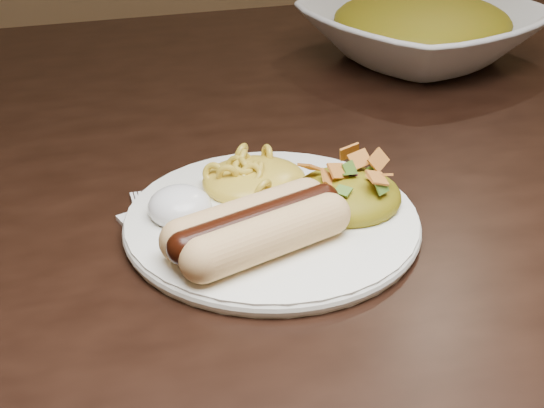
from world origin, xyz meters
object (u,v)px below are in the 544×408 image
object	(u,v)px
plate	(272,222)
fork	(152,243)
serving_bowl	(421,33)
table	(261,215)

from	to	relation	value
plate	fork	xyz separation A→B (m)	(-0.09, 0.00, -0.00)
plate	fork	size ratio (longest dim) A/B	1.75
fork	serving_bowl	bearing A→B (deg)	23.24
plate	fork	world-z (taller)	plate
serving_bowl	fork	bearing A→B (deg)	-139.21
plate	serving_bowl	world-z (taller)	serving_bowl
table	fork	xyz separation A→B (m)	(-0.13, -0.17, 0.09)
fork	serving_bowl	xyz separation A→B (m)	(0.39, 0.33, 0.03)
fork	table	bearing A→B (deg)	34.34
serving_bowl	table	bearing A→B (deg)	-147.23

